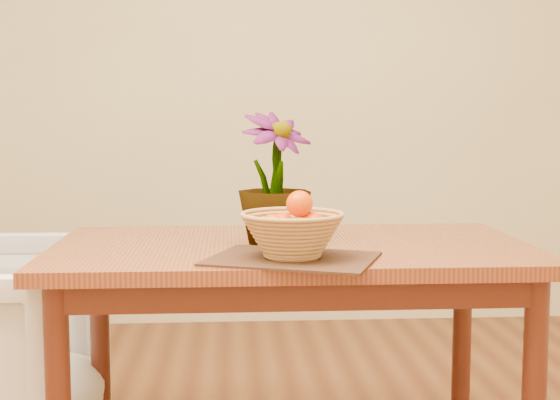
{
  "coord_description": "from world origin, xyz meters",
  "views": [
    {
      "loc": [
        -0.18,
        -1.97,
        1.12
      ],
      "look_at": [
        -0.05,
        0.1,
        0.9
      ],
      "focal_mm": 50.0,
      "sensor_mm": 36.0,
      "label": 1
    }
  ],
  "objects": [
    {
      "name": "potted_plant",
      "position": [
        -0.05,
        0.3,
        0.94
      ],
      "size": [
        0.3,
        0.3,
        0.39
      ],
      "primitive_type": "imported",
      "rotation": [
        0.0,
        0.0,
        0.62
      ],
      "color": "#184814",
      "rests_on": "table"
    },
    {
      "name": "table",
      "position": [
        0.0,
        0.3,
        0.66
      ],
      "size": [
        1.4,
        0.8,
        0.75
      ],
      "color": "maroon",
      "rests_on": "floor"
    },
    {
      "name": "wall_back",
      "position": [
        0.0,
        2.25,
        1.35
      ],
      "size": [
        4.0,
        0.02,
        2.7
      ],
      "primitive_type": "cube",
      "color": "#FFF2C2",
      "rests_on": "floor"
    },
    {
      "name": "orange_pile",
      "position": [
        -0.01,
        0.04,
        0.85
      ],
      "size": [
        0.18,
        0.17,
        0.13
      ],
      "rotation": [
        0.0,
        0.0,
        -0.22
      ],
      "color": "#D03703",
      "rests_on": "wicker_basket"
    },
    {
      "name": "placemat",
      "position": [
        -0.02,
        0.03,
        0.75
      ],
      "size": [
        0.5,
        0.44,
        0.01
      ],
      "primitive_type": "cube",
      "rotation": [
        0.0,
        0.0,
        -0.36
      ],
      "color": "#3B2415",
      "rests_on": "table"
    },
    {
      "name": "wicker_basket",
      "position": [
        -0.02,
        0.03,
        0.81
      ],
      "size": [
        0.27,
        0.27,
        0.11
      ],
      "color": "tan",
      "rests_on": "placemat"
    }
  ]
}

